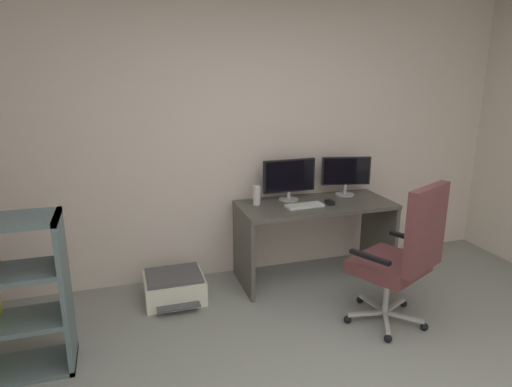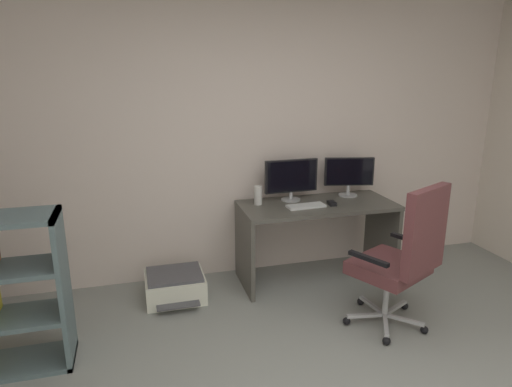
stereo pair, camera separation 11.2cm
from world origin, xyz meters
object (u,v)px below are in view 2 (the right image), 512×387
at_px(keyboard, 306,206).
at_px(office_chair, 403,255).
at_px(desk, 317,224).
at_px(monitor_main, 291,178).
at_px(desktop_speaker, 258,195).
at_px(printer, 175,286).
at_px(monitor_secondary, 349,173).
at_px(computer_mouse, 332,203).

bearing_deg(keyboard, office_chair, -69.38).
bearing_deg(desk, monitor_main, 140.03).
height_order(desktop_speaker, printer, desktop_speaker).
xyz_separation_m(monitor_secondary, office_chair, (-0.12, -1.14, -0.35)).
xyz_separation_m(keyboard, office_chair, (0.41, -0.90, -0.14)).
relative_size(desk, printer, 2.74).
distance_m(desktop_speaker, office_chair, 1.37).
bearing_deg(desk, monitor_secondary, 23.32).
distance_m(monitor_main, computer_mouse, 0.43).
distance_m(keyboard, printer, 1.33).
bearing_deg(desktop_speaker, printer, -168.46).
height_order(monitor_secondary, desktop_speaker, monitor_secondary).
height_order(monitor_secondary, office_chair, office_chair).
xyz_separation_m(monitor_main, printer, (-1.12, -0.21, -0.84)).
bearing_deg(desk, office_chair, -74.71).
distance_m(desk, monitor_main, 0.49).
bearing_deg(monitor_main, office_chair, -67.85).
bearing_deg(office_chair, keyboard, 114.35).
distance_m(desk, desktop_speaker, 0.61).
height_order(monitor_secondary, keyboard, monitor_secondary).
distance_m(desk, keyboard, 0.26).
height_order(desk, keyboard, keyboard).
relative_size(computer_mouse, printer, 0.19).
bearing_deg(desk, printer, -178.14).
bearing_deg(monitor_secondary, desktop_speaker, -177.01).
xyz_separation_m(desk, desktop_speaker, (-0.53, 0.12, 0.28)).
relative_size(desk, monitor_secondary, 3.03).
xyz_separation_m(monitor_secondary, desktop_speaker, (-0.91, -0.05, -0.13)).
relative_size(desk, monitor_main, 2.79).
xyz_separation_m(desktop_speaker, office_chair, (0.79, -1.09, -0.22)).
bearing_deg(computer_mouse, office_chair, -76.32).
bearing_deg(desk, computer_mouse, -36.13).
height_order(desk, monitor_secondary, monitor_secondary).
bearing_deg(desktop_speaker, office_chair, -53.97).
height_order(computer_mouse, printer, computer_mouse).
relative_size(monitor_main, desktop_speaker, 2.96).
height_order(keyboard, desktop_speaker, desktop_speaker).
bearing_deg(printer, desk, 1.86).
height_order(desk, printer, desk).
xyz_separation_m(monitor_main, monitor_secondary, (0.58, 0.00, 0.00)).
distance_m(desk, monitor_secondary, 0.59).
bearing_deg(keyboard, desk, 23.49).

